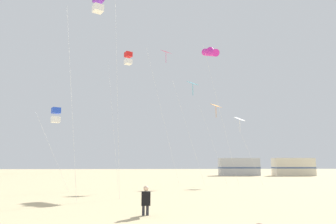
# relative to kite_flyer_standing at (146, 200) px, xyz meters

# --- Properties ---
(kite_flyer_standing) EXTENTS (0.35, 0.52, 1.16)m
(kite_flyer_standing) POSITION_rel_kite_flyer_standing_xyz_m (0.00, 0.00, 0.00)
(kite_flyer_standing) COLOR black
(kite_flyer_standing) RESTS_ON ground
(kite_diamond_white) EXTENTS (2.74, 2.30, 6.58)m
(kite_diamond_white) POSITION_rel_kite_flyer_standing_xyz_m (9.15, 18.39, 5.53)
(kite_diamond_white) COLOR silver
(kite_diamond_white) RESTS_ON ground
(kite_diamond_rainbow) EXTENTS (3.18, 2.65, 13.70)m
(kite_diamond_rainbow) POSITION_rel_kite_flyer_standing_xyz_m (1.70, 18.96, 12.16)
(kite_diamond_rainbow) COLOR silver
(kite_diamond_rainbow) RESTS_ON ground
(kite_box_blue) EXTENTS (2.49, 1.91, 6.21)m
(kite_box_blue) POSITION_rel_kite_flyer_standing_xyz_m (-7.05, 11.79, 5.02)
(kite_box_blue) COLOR silver
(kite_box_blue) RESTS_ON ground
(kite_tube_magenta) EXTENTS (3.17, 3.38, 13.31)m
(kite_tube_magenta) POSITION_rel_kite_flyer_standing_xyz_m (5.91, 16.46, 11.99)
(kite_tube_magenta) COLOR silver
(kite_tube_magenta) RESTS_ON ground
(kite_diamond_cyan) EXTENTS (2.72, 2.63, 9.90)m
(kite_diamond_cyan) POSITION_rel_kite_flyer_standing_xyz_m (4.23, 17.19, 8.66)
(kite_diamond_cyan) COLOR silver
(kite_diamond_cyan) RESTS_ON ground
(kite_box_violet) EXTENTS (2.48, 2.48, 12.68)m
(kite_box_violet) POSITION_rel_kite_flyer_standing_xyz_m (-3.25, 6.54, 11.47)
(kite_box_violet) COLOR silver
(kite_box_violet) RESTS_ON ground
(kite_diamond_orange) EXTENTS (2.43, 2.44, 7.98)m
(kite_diamond_orange) POSITION_rel_kite_flyer_standing_xyz_m (6.77, 18.69, 6.86)
(kite_diamond_orange) COLOR silver
(kite_diamond_orange) RESTS_ON ground
(kite_box_scarlet) EXTENTS (2.33, 2.38, 12.14)m
(kite_box_scarlet) POSITION_rel_kite_flyer_standing_xyz_m (-1.92, 15.67, 10.92)
(kite_box_scarlet) COLOR silver
(kite_box_scarlet) RESTS_ON ground
(rv_van_silver) EXTENTS (6.53, 2.62, 2.80)m
(rv_van_silver) POSITION_rel_kite_flyer_standing_xyz_m (14.68, 39.13, 0.78)
(rv_van_silver) COLOR #B7BABF
(rv_van_silver) RESTS_ON ground
(rv_van_cream) EXTENTS (6.48, 2.45, 2.80)m
(rv_van_cream) POSITION_rel_kite_flyer_standing_xyz_m (23.32, 38.15, 0.78)
(rv_van_cream) COLOR beige
(rv_van_cream) RESTS_ON ground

